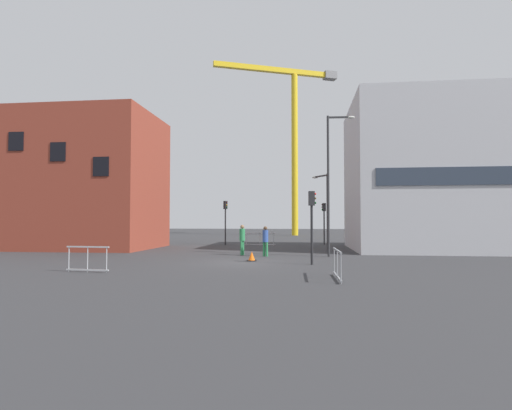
{
  "coord_description": "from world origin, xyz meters",
  "views": [
    {
      "loc": [
        3.02,
        -20.66,
        2.16
      ],
      "look_at": [
        0.0,
        5.24,
        3.13
      ],
      "focal_mm": 28.63,
      "sensor_mm": 36.0,
      "label": 1
    }
  ],
  "objects_px": {
    "construction_crane": "(292,124)",
    "traffic_light_island": "(324,217)",
    "traffic_cone_striped": "(252,257)",
    "streetlamp_tall": "(331,175)",
    "streetlamp_short": "(325,204)",
    "traffic_light_corner": "(312,215)",
    "traffic_light_far": "(225,215)",
    "pedestrian_waiting": "(265,239)",
    "pedestrian_walking": "(242,237)"
  },
  "relations": [
    {
      "from": "construction_crane",
      "to": "traffic_light_far",
      "type": "bearing_deg",
      "value": -102.49
    },
    {
      "from": "traffic_light_island",
      "to": "pedestrian_waiting",
      "type": "xyz_separation_m",
      "value": [
        -4.05,
        -11.9,
        -1.43
      ]
    },
    {
      "from": "streetlamp_tall",
      "to": "traffic_light_far",
      "type": "distance_m",
      "value": 13.39
    },
    {
      "from": "pedestrian_walking",
      "to": "pedestrian_waiting",
      "type": "bearing_deg",
      "value": -21.84
    },
    {
      "from": "streetlamp_tall",
      "to": "traffic_light_corner",
      "type": "height_order",
      "value": "streetlamp_tall"
    },
    {
      "from": "traffic_light_island",
      "to": "streetlamp_short",
      "type": "bearing_deg",
      "value": -92.07
    },
    {
      "from": "traffic_light_far",
      "to": "pedestrian_walking",
      "type": "distance_m",
      "value": 10.4
    },
    {
      "from": "streetlamp_short",
      "to": "traffic_light_corner",
      "type": "relative_size",
      "value": 1.51
    },
    {
      "from": "traffic_light_far",
      "to": "traffic_light_corner",
      "type": "distance_m",
      "value": 16.32
    },
    {
      "from": "construction_crane",
      "to": "streetlamp_short",
      "type": "relative_size",
      "value": 4.43
    },
    {
      "from": "streetlamp_short",
      "to": "pedestrian_waiting",
      "type": "relative_size",
      "value": 3.02
    },
    {
      "from": "streetlamp_tall",
      "to": "traffic_light_corner",
      "type": "relative_size",
      "value": 2.35
    },
    {
      "from": "traffic_light_island",
      "to": "traffic_light_corner",
      "type": "distance_m",
      "value": 16.19
    },
    {
      "from": "traffic_light_island",
      "to": "pedestrian_waiting",
      "type": "bearing_deg",
      "value": -108.8
    },
    {
      "from": "streetlamp_tall",
      "to": "pedestrian_waiting",
      "type": "bearing_deg",
      "value": -176.63
    },
    {
      "from": "pedestrian_walking",
      "to": "pedestrian_waiting",
      "type": "distance_m",
      "value": 1.6
    },
    {
      "from": "construction_crane",
      "to": "streetlamp_tall",
      "type": "relative_size",
      "value": 2.85
    },
    {
      "from": "construction_crane",
      "to": "pedestrian_walking",
      "type": "distance_m",
      "value": 36.14
    },
    {
      "from": "traffic_light_corner",
      "to": "traffic_cone_striped",
      "type": "xyz_separation_m",
      "value": [
        -3.15,
        1.53,
        -2.2
      ]
    },
    {
      "from": "construction_crane",
      "to": "streetlamp_tall",
      "type": "bearing_deg",
      "value": -84.43
    },
    {
      "from": "traffic_light_far",
      "to": "streetlamp_short",
      "type": "bearing_deg",
      "value": -35.05
    },
    {
      "from": "traffic_light_far",
      "to": "traffic_light_island",
      "type": "relative_size",
      "value": 1.05
    },
    {
      "from": "construction_crane",
      "to": "traffic_light_far",
      "type": "xyz_separation_m",
      "value": [
        -5.11,
        -23.05,
        -13.3
      ]
    },
    {
      "from": "traffic_light_far",
      "to": "traffic_light_island",
      "type": "height_order",
      "value": "traffic_light_far"
    },
    {
      "from": "streetlamp_tall",
      "to": "traffic_cone_striped",
      "type": "bearing_deg",
      "value": -146.16
    },
    {
      "from": "traffic_light_island",
      "to": "traffic_cone_striped",
      "type": "height_order",
      "value": "traffic_light_island"
    },
    {
      "from": "construction_crane",
      "to": "traffic_light_island",
      "type": "distance_m",
      "value": 25.65
    },
    {
      "from": "construction_crane",
      "to": "traffic_light_corner",
      "type": "height_order",
      "value": "construction_crane"
    },
    {
      "from": "construction_crane",
      "to": "traffic_light_island",
      "type": "relative_size",
      "value": 6.56
    },
    {
      "from": "traffic_light_far",
      "to": "pedestrian_walking",
      "type": "bearing_deg",
      "value": -73.29
    },
    {
      "from": "construction_crane",
      "to": "pedestrian_walking",
      "type": "xyz_separation_m",
      "value": [
        -2.15,
        -32.91,
        -14.78
      ]
    },
    {
      "from": "traffic_light_corner",
      "to": "pedestrian_waiting",
      "type": "relative_size",
      "value": 2.0
    },
    {
      "from": "traffic_light_far",
      "to": "pedestrian_waiting",
      "type": "xyz_separation_m",
      "value": [
        4.45,
        -10.46,
        -1.53
      ]
    },
    {
      "from": "construction_crane",
      "to": "traffic_light_island",
      "type": "height_order",
      "value": "construction_crane"
    },
    {
      "from": "pedestrian_waiting",
      "to": "construction_crane",
      "type": "bearing_deg",
      "value": 88.87
    },
    {
      "from": "traffic_cone_striped",
      "to": "pedestrian_walking",
      "type": "bearing_deg",
      "value": 106.99
    },
    {
      "from": "traffic_light_island",
      "to": "traffic_light_corner",
      "type": "bearing_deg",
      "value": -94.9
    },
    {
      "from": "construction_crane",
      "to": "pedestrian_waiting",
      "type": "xyz_separation_m",
      "value": [
        -0.66,
        -33.5,
        -14.83
      ]
    },
    {
      "from": "traffic_light_far",
      "to": "traffic_light_corner",
      "type": "height_order",
      "value": "traffic_light_far"
    },
    {
      "from": "construction_crane",
      "to": "streetlamp_tall",
      "type": "height_order",
      "value": "construction_crane"
    },
    {
      "from": "pedestrian_walking",
      "to": "traffic_cone_striped",
      "type": "bearing_deg",
      "value": -73.01
    },
    {
      "from": "construction_crane",
      "to": "pedestrian_waiting",
      "type": "distance_m",
      "value": 36.64
    },
    {
      "from": "streetlamp_short",
      "to": "traffic_light_far",
      "type": "xyz_separation_m",
      "value": [
        -8.24,
        5.78,
        -0.72
      ]
    },
    {
      "from": "streetlamp_short",
      "to": "traffic_light_island",
      "type": "height_order",
      "value": "streetlamp_short"
    },
    {
      "from": "traffic_light_corner",
      "to": "pedestrian_waiting",
      "type": "distance_m",
      "value": 5.19
    },
    {
      "from": "traffic_light_island",
      "to": "pedestrian_waiting",
      "type": "relative_size",
      "value": 2.04
    },
    {
      "from": "traffic_cone_striped",
      "to": "streetlamp_tall",
      "type": "bearing_deg",
      "value": 33.84
    },
    {
      "from": "streetlamp_tall",
      "to": "traffic_light_island",
      "type": "bearing_deg",
      "value": 89.28
    },
    {
      "from": "pedestrian_waiting",
      "to": "traffic_light_island",
      "type": "bearing_deg",
      "value": 71.2
    },
    {
      "from": "construction_crane",
      "to": "traffic_light_corner",
      "type": "distance_m",
      "value": 40.11
    }
  ]
}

